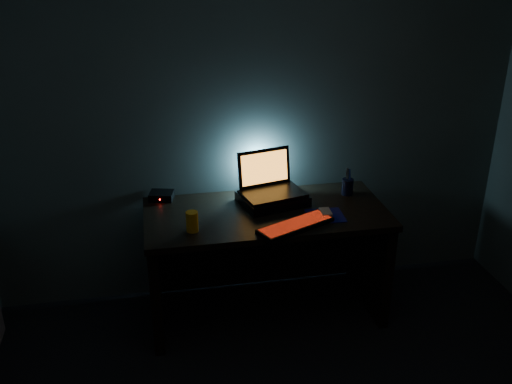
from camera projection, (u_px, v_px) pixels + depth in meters
room at (367, 286)px, 1.87m from camera, size 3.50×4.00×2.50m
desk at (264, 244)px, 3.68m from camera, size 1.50×0.70×0.75m
riser at (273, 199)px, 3.62m from camera, size 0.46×0.38×0.06m
laptop at (269, 183)px, 3.63m from camera, size 0.43×0.36×0.26m
keyboard at (295, 225)px, 3.32m from camera, size 0.49×0.33×0.03m
mousepad at (325, 216)px, 3.47m from camera, size 0.23×0.21×0.00m
mouse at (326, 213)px, 3.46m from camera, size 0.07×0.11×0.03m
pen_cup at (347, 187)px, 3.74m from camera, size 0.09×0.09×0.11m
juice_glass at (192, 222)px, 3.27m from camera, size 0.09×0.09×0.12m
router at (162, 196)px, 3.68m from camera, size 0.17×0.15×0.05m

